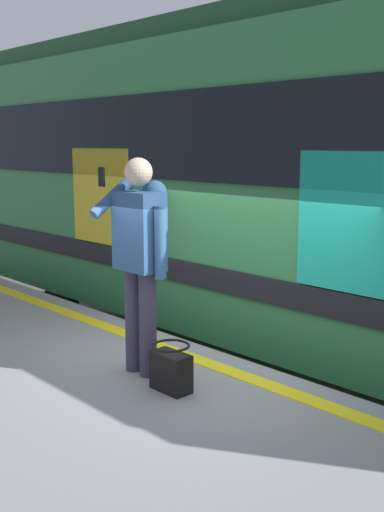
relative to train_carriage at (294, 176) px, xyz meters
The scene contains 8 objects.
ground_plane 3.34m from the train_carriage, 109.65° to the left, with size 26.09×26.09×0.00m, color #4C4742.
platform 4.46m from the train_carriage, 100.16° to the left, with size 17.40×3.89×1.15m, color gray.
safety_line 2.78m from the train_carriage, 107.21° to the left, with size 17.05×0.16×0.01m, color yellow.
track_rail_near 2.72m from the train_carriage, 134.51° to the left, with size 22.61×0.08×0.16m, color slate.
track_rail_far 2.72m from the train_carriage, 134.06° to the right, with size 22.61×0.08×0.16m, color slate.
train_carriage is the anchor object (origin of this frame).
passenger 2.89m from the train_carriage, 102.75° to the left, with size 0.57×0.55×1.73m.
handbag 3.32m from the train_carriage, 110.51° to the left, with size 0.31×0.29×0.36m.
Camera 1 is at (-3.65, 3.81, 2.98)m, focal length 43.22 mm.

